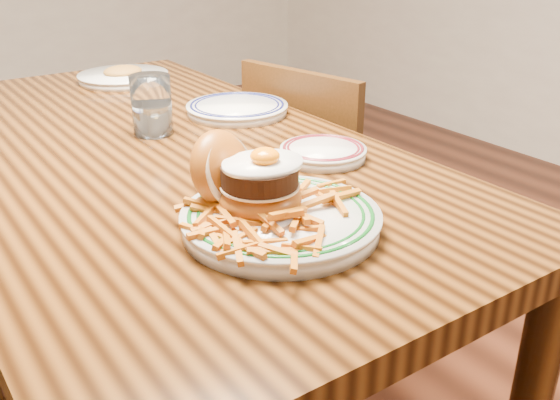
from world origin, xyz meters
TOP-DOWN VIEW (x-y plane):
  - table at (0.00, 0.00)m, footprint 0.85×1.60m
  - chair_right at (0.56, 0.10)m, footprint 0.47×0.47m
  - main_plate at (-0.00, -0.47)m, footprint 0.31×0.33m
  - side_plate at (0.26, -0.28)m, footprint 0.17×0.17m
  - rear_plate at (0.28, 0.09)m, footprint 0.25×0.25m
  - water_glass at (0.04, 0.06)m, footprint 0.09×0.09m
  - far_plate at (0.18, 0.58)m, footprint 0.26×0.26m

SIDE VIEW (x-z plane):
  - chair_right at x=0.56m, z-range 0.03..0.87m
  - table at x=0.00m, z-range 0.29..1.04m
  - side_plate at x=0.26m, z-range 0.75..0.78m
  - rear_plate at x=0.28m, z-range 0.75..0.78m
  - far_plate at x=0.18m, z-range 0.74..0.79m
  - main_plate at x=0.00m, z-range 0.72..0.86m
  - water_glass at x=0.04m, z-range 0.74..0.87m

